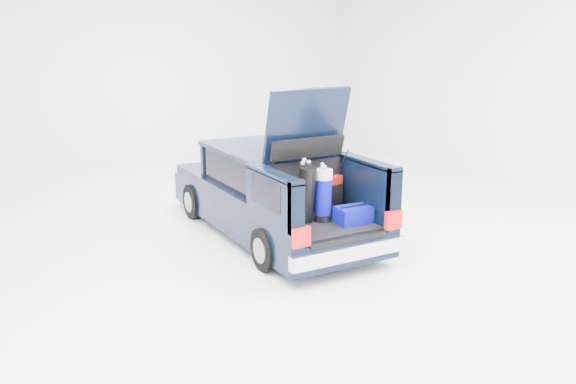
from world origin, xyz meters
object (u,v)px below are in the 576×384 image
blue_duffel (353,215)px  red_suitcase (329,195)px  car (270,193)px  black_golf_bag (305,194)px  blue_golf_bag (323,195)px

blue_duffel → red_suitcase: bearing=95.2°
car → black_golf_bag: (-0.19, -1.45, 0.34)m
black_golf_bag → blue_duffel: 0.74m
blue_golf_bag → blue_duffel: (0.33, -0.29, -0.27)m
car → red_suitcase: bearing=-72.5°
red_suitcase → blue_golf_bag: blue_golf_bag is taller
car → black_golf_bag: car is taller
black_golf_bag → blue_duffel: size_ratio=1.83×
car → black_golf_bag: size_ratio=5.01×
black_golf_bag → blue_golf_bag: size_ratio=1.09×
car → red_suitcase: size_ratio=7.87×
black_golf_bag → blue_golf_bag: black_golf_bag is taller
red_suitcase → blue_duffel: size_ratio=1.16×
red_suitcase → black_golf_bag: size_ratio=0.64×
car → blue_golf_bag: car is taller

